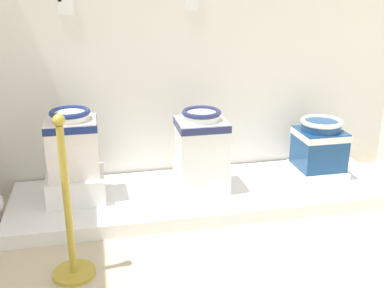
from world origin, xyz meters
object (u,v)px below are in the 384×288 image
at_px(plinth_block_slender_white, 76,186).
at_px(antique_toilet_pale_glazed, 201,139).
at_px(stanchion_post_near_left, 70,229).
at_px(info_placard_first, 65,6).
at_px(antique_toilet_tall_cobalt, 320,142).
at_px(plinth_block_tall_cobalt, 317,171).
at_px(antique_toilet_slender_white, 72,141).
at_px(plinth_block_pale_glazed, 201,179).
at_px(info_placard_second, 192,0).

relative_size(plinth_block_slender_white, antique_toilet_pale_glazed, 0.90).
bearing_deg(stanchion_post_near_left, plinth_block_slender_white, 89.45).
bearing_deg(stanchion_post_near_left, info_placard_first, 88.92).
height_order(antique_toilet_tall_cobalt, stanchion_post_near_left, stanchion_post_near_left).
bearing_deg(plinth_block_tall_cobalt, antique_toilet_pale_glazed, -176.19).
height_order(plinth_block_slender_white, stanchion_post_near_left, stanchion_post_near_left).
xyz_separation_m(antique_toilet_tall_cobalt, stanchion_post_near_left, (-1.87, -0.82, -0.08)).
height_order(plinth_block_slender_white, antique_toilet_slender_white, antique_toilet_slender_white).
bearing_deg(info_placard_first, plinth_block_pale_glazed, -25.97).
bearing_deg(plinth_block_pale_glazed, stanchion_post_near_left, -140.27).
bearing_deg(antique_toilet_tall_cobalt, stanchion_post_near_left, -156.37).
relative_size(plinth_block_slender_white, stanchion_post_near_left, 0.42).
bearing_deg(plinth_block_tall_cobalt, plinth_block_pale_glazed, -176.19).
relative_size(plinth_block_pale_glazed, plinth_block_tall_cobalt, 0.94).
height_order(antique_toilet_pale_glazed, plinth_block_tall_cobalt, antique_toilet_pale_glazed).
relative_size(plinth_block_slender_white, info_placard_first, 3.07).
bearing_deg(antique_toilet_slender_white, antique_toilet_pale_glazed, -2.69).
xyz_separation_m(plinth_block_slender_white, info_placard_first, (0.01, 0.39, 1.21)).
xyz_separation_m(plinth_block_tall_cobalt, info_placard_second, (-0.95, 0.37, 1.30)).
distance_m(plinth_block_tall_cobalt, info_placard_second, 1.65).
bearing_deg(plinth_block_slender_white, antique_toilet_slender_white, -104.04).
distance_m(plinth_block_slender_white, plinth_block_tall_cobalt, 1.87).
bearing_deg(info_placard_first, antique_toilet_pale_glazed, -25.97).
xyz_separation_m(antique_toilet_pale_glazed, stanchion_post_near_left, (-0.91, -0.76, -0.21)).
relative_size(antique_toilet_pale_glazed, antique_toilet_tall_cobalt, 1.12).
relative_size(plinth_block_tall_cobalt, info_placard_second, 2.82).
bearing_deg(antique_toilet_pale_glazed, plinth_block_tall_cobalt, 3.81).
height_order(plinth_block_slender_white, info_placard_first, info_placard_first).
bearing_deg(info_placard_second, plinth_block_pale_glazed, -92.66).
height_order(antique_toilet_slender_white, stanchion_post_near_left, stanchion_post_near_left).
bearing_deg(info_placard_first, antique_toilet_tall_cobalt, -11.23).
relative_size(antique_toilet_pale_glazed, info_placard_first, 3.40).
height_order(info_placard_first, info_placard_second, info_placard_second).
xyz_separation_m(info_placard_first, info_placard_second, (0.91, -0.00, 0.03)).
relative_size(plinth_block_slender_white, plinth_block_tall_cobalt, 1.00).
xyz_separation_m(plinth_block_slender_white, antique_toilet_tall_cobalt, (1.87, 0.02, 0.19)).
bearing_deg(plinth_block_tall_cobalt, antique_toilet_slender_white, -179.32).
bearing_deg(antique_toilet_slender_white, info_placard_first, 87.85).
height_order(plinth_block_pale_glazed, info_placard_first, info_placard_first).
distance_m(plinth_block_slender_white, antique_toilet_pale_glazed, 0.95).
bearing_deg(info_placard_second, info_placard_first, 180.00).
height_order(antique_toilet_slender_white, plinth_block_tall_cobalt, antique_toilet_slender_white).
bearing_deg(plinth_block_tall_cobalt, antique_toilet_tall_cobalt, 26.57).
bearing_deg(plinth_block_pale_glazed, antique_toilet_pale_glazed, -104.04).
bearing_deg(info_placard_first, plinth_block_slender_white, -92.15).
relative_size(antique_toilet_pale_glazed, plinth_block_tall_cobalt, 1.11).
xyz_separation_m(plinth_block_pale_glazed, info_placard_second, (0.02, 0.43, 1.25)).
distance_m(antique_toilet_slender_white, plinth_block_tall_cobalt, 1.91).
relative_size(antique_toilet_pale_glazed, stanchion_post_near_left, 0.47).
bearing_deg(plinth_block_slender_white, plinth_block_pale_glazed, -2.69).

